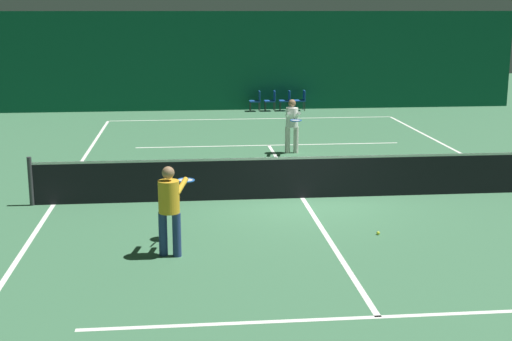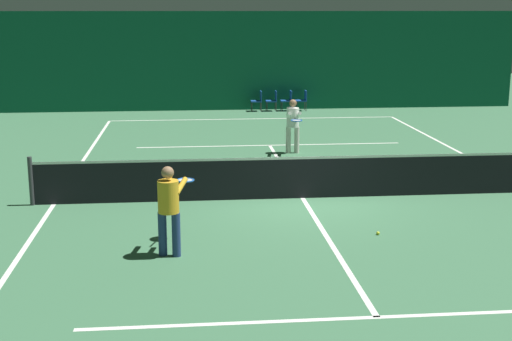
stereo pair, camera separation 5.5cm
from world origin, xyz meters
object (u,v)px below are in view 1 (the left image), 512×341
courtside_chair_0 (257,100)px  player_far (292,122)px  tennis_net (303,176)px  courtside_chair_2 (287,99)px  tennis_ball (378,233)px  player_near (170,204)px  courtside_chair_1 (272,99)px  courtside_chair_3 (301,99)px

courtside_chair_0 → player_far: bearing=0.8°
tennis_net → courtside_chair_0: (0.40, 14.01, -0.03)m
courtside_chair_2 → tennis_ball: 16.82m
courtside_chair_0 → player_near: bearing=-10.6°
tennis_net → player_far: bearing=84.1°
courtside_chair_1 → courtside_chair_3: bearing=90.0°
courtside_chair_0 → courtside_chair_1: (0.63, 0.00, 0.00)m
tennis_net → tennis_ball: tennis_net is taller
player_near → tennis_ball: size_ratio=23.98×
courtside_chair_2 → player_near: bearing=-14.5°
courtside_chair_2 → courtside_chair_3: 0.63m
player_near → tennis_ball: bearing=-61.7°
courtside_chair_2 → tennis_ball: (-0.67, -16.80, -0.45)m
courtside_chair_0 → tennis_ball: size_ratio=12.73×
player_near → courtside_chair_3: player_near is taller
player_far → tennis_ball: size_ratio=24.12×
courtside_chair_0 → courtside_chair_2: bearing=90.0°
tennis_net → player_near: player_near is taller
player_far → courtside_chair_2: 8.99m
player_far → tennis_ball: player_far is taller
tennis_net → courtside_chair_2: tennis_net is taller
tennis_net → courtside_chair_0: tennis_net is taller
courtside_chair_1 → courtside_chair_0: bearing=-90.0°
player_near → courtside_chair_1: bearing=5.0°
tennis_net → courtside_chair_1: (1.03, 14.01, -0.03)m
player_near → tennis_ball: 4.05m
courtside_chair_1 → courtside_chair_3: size_ratio=1.00×
tennis_net → courtside_chair_3: (2.28, 14.01, -0.03)m
player_far → courtside_chair_1: 8.94m
courtside_chair_0 → courtside_chair_3: same height
tennis_net → tennis_ball: bearing=-70.5°
courtside_chair_1 → player_near: bearing=-12.6°
player_near → tennis_net: bearing=-21.8°
tennis_ball → player_far: bearing=93.3°
player_far → courtside_chair_3: size_ratio=1.89×
player_far → courtside_chair_3: 9.09m
courtside_chair_1 → tennis_ball: 16.80m
tennis_ball → player_near: bearing=-169.3°
courtside_chair_1 → tennis_ball: size_ratio=12.73×
tennis_net → tennis_ball: 3.00m
courtside_chair_0 → courtside_chair_1: bearing=90.0°
courtside_chair_0 → courtside_chair_2: same height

